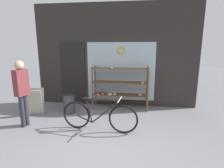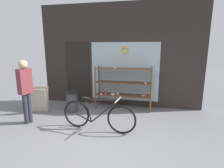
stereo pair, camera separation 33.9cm
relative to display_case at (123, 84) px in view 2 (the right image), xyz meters
name	(u,v)px [view 2 (the right image)]	position (x,y,z in m)	size (l,w,h in m)	color
ground_plane	(95,149)	(-0.20, -2.37, -0.81)	(30.00, 30.00, 0.00)	slate
storefront_facade	(118,57)	(-0.24, 0.36, 0.80)	(5.30, 0.13, 3.32)	#2D2826
display_case	(123,84)	(0.00, 0.00, 0.00)	(1.76, 0.44, 1.36)	brown
bicycle	(98,116)	(-0.36, -1.60, -0.45)	(1.82, 0.46, 0.81)	black
sandwich_board	(37,100)	(-2.48, -0.84, -0.43)	(0.67, 0.51, 0.75)	#B2A893
pedestrian	(25,87)	(-2.25, -1.59, 0.15)	(0.27, 0.36, 1.64)	#282833
trash_bin	(72,101)	(-1.47, -0.60, -0.47)	(0.36, 0.36, 0.63)	#38383D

